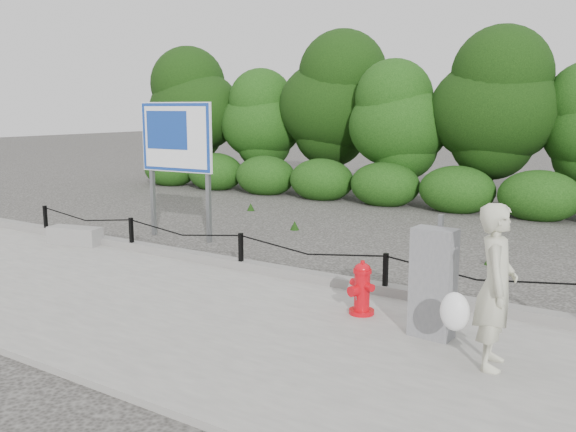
{
  "coord_description": "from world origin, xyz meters",
  "views": [
    {
      "loc": [
        5.79,
        -7.54,
        2.66
      ],
      "look_at": [
        0.77,
        0.2,
        1.0
      ],
      "focal_mm": 38.0,
      "sensor_mm": 36.0,
      "label": 1
    }
  ],
  "objects_px": {
    "pedestrian": "(493,288)",
    "utility_cabinet": "(433,283)",
    "fire_hydrant": "(362,289)",
    "advertising_sign": "(176,143)",
    "concrete_block": "(75,236)"
  },
  "relations": [
    {
      "from": "pedestrian",
      "to": "utility_cabinet",
      "type": "bearing_deg",
      "value": 47.73
    },
    {
      "from": "fire_hydrant",
      "to": "utility_cabinet",
      "type": "distance_m",
      "value": 1.08
    },
    {
      "from": "fire_hydrant",
      "to": "advertising_sign",
      "type": "xyz_separation_m",
      "value": [
        -5.25,
        2.32,
        1.53
      ]
    },
    {
      "from": "concrete_block",
      "to": "pedestrian",
      "type": "bearing_deg",
      "value": -9.28
    },
    {
      "from": "concrete_block",
      "to": "utility_cabinet",
      "type": "xyz_separation_m",
      "value": [
        7.34,
        -0.87,
        0.46
      ]
    },
    {
      "from": "concrete_block",
      "to": "advertising_sign",
      "type": "height_order",
      "value": "advertising_sign"
    },
    {
      "from": "pedestrian",
      "to": "advertising_sign",
      "type": "bearing_deg",
      "value": 55.06
    },
    {
      "from": "pedestrian",
      "to": "concrete_block",
      "type": "height_order",
      "value": "pedestrian"
    },
    {
      "from": "pedestrian",
      "to": "fire_hydrant",
      "type": "bearing_deg",
      "value": 56.58
    },
    {
      "from": "utility_cabinet",
      "to": "advertising_sign",
      "type": "distance_m",
      "value": 6.88
    },
    {
      "from": "fire_hydrant",
      "to": "utility_cabinet",
      "type": "xyz_separation_m",
      "value": [
        1.01,
        -0.25,
        0.3
      ]
    },
    {
      "from": "fire_hydrant",
      "to": "concrete_block",
      "type": "distance_m",
      "value": 6.36
    },
    {
      "from": "concrete_block",
      "to": "advertising_sign",
      "type": "distance_m",
      "value": 2.63
    },
    {
      "from": "pedestrian",
      "to": "concrete_block",
      "type": "relative_size",
      "value": 1.6
    },
    {
      "from": "concrete_block",
      "to": "utility_cabinet",
      "type": "distance_m",
      "value": 7.4
    }
  ]
}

